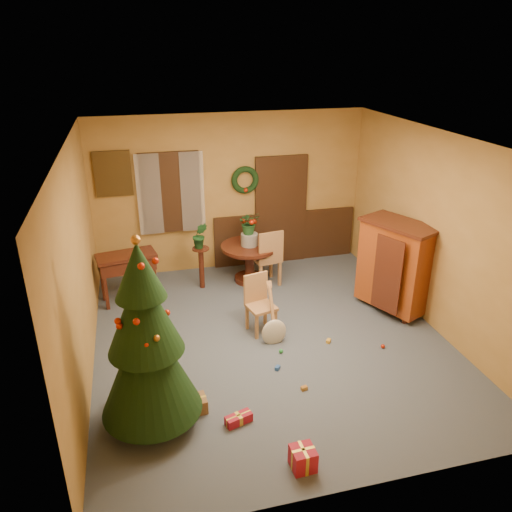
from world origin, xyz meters
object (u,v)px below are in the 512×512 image
object	(u,v)px
chair_near	(259,301)
dining_table	(249,256)
christmas_tree	(146,342)
sideboard	(396,264)
writing_desk	(127,266)

from	to	relation	value
chair_near	dining_table	bearing A→B (deg)	81.23
christmas_tree	sideboard	distance (m)	4.30
chair_near	sideboard	world-z (taller)	sideboard
chair_near	writing_desk	world-z (taller)	chair_near
writing_desk	sideboard	bearing A→B (deg)	-18.35
dining_table	sideboard	distance (m)	2.56
christmas_tree	writing_desk	size ratio (longest dim) A/B	2.28
writing_desk	sideboard	distance (m)	4.34
dining_table	christmas_tree	bearing A→B (deg)	-120.28
christmas_tree	dining_table	bearing A→B (deg)	59.72
chair_near	sideboard	xyz separation A→B (m)	(2.25, 0.07, 0.32)
christmas_tree	chair_near	bearing A→B (deg)	44.74
dining_table	christmas_tree	distance (m)	3.88
chair_near	sideboard	distance (m)	2.27
writing_desk	christmas_tree	bearing A→B (deg)	-86.40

